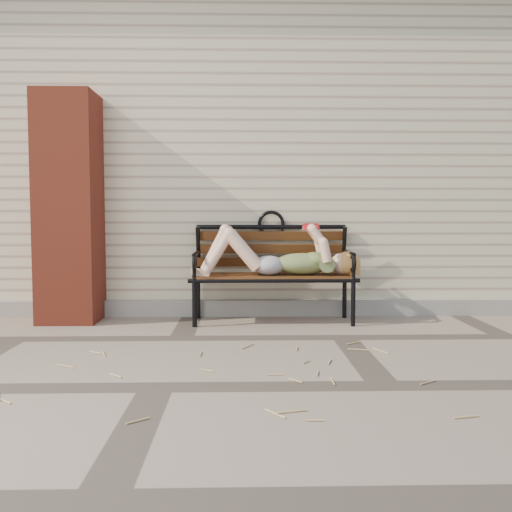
{
  "coord_description": "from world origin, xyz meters",
  "views": [
    {
      "loc": [
        -0.78,
        -4.3,
        0.93
      ],
      "look_at": [
        -0.66,
        0.58,
        0.59
      ],
      "focal_mm": 40.0,
      "sensor_mm": 36.0,
      "label": 1
    }
  ],
  "objects": [
    {
      "name": "house_roof",
      "position": [
        0.0,
        3.0,
        3.15
      ],
      "size": [
        8.3,
        4.3,
        0.3
      ],
      "primitive_type": "cube",
      "color": "#433730",
      "rests_on": "house_wall"
    },
    {
      "name": "reading_woman",
      "position": [
        -0.5,
        0.63,
        0.58
      ],
      "size": [
        1.43,
        0.33,
        0.45
      ],
      "color": "#0B384F",
      "rests_on": "ground"
    },
    {
      "name": "straw_scatter",
      "position": [
        -1.34,
        -1.01,
        0.01
      ],
      "size": [
        2.84,
        1.66,
        0.01
      ],
      "color": "tan",
      "rests_on": "ground"
    },
    {
      "name": "foundation_strip",
      "position": [
        0.0,
        0.97,
        0.07
      ],
      "size": [
        8.0,
        0.1,
        0.15
      ],
      "primitive_type": "cube",
      "color": "gray",
      "rests_on": "ground"
    },
    {
      "name": "house_wall",
      "position": [
        0.0,
        3.0,
        1.5
      ],
      "size": [
        8.0,
        4.0,
        3.0
      ],
      "primitive_type": "cube",
      "color": "beige",
      "rests_on": "ground"
    },
    {
      "name": "garden_bench",
      "position": [
        -0.51,
        0.75,
        0.55
      ],
      "size": [
        1.52,
        0.61,
        0.98
      ],
      "color": "black",
      "rests_on": "ground"
    },
    {
      "name": "ground",
      "position": [
        0.0,
        0.0,
        0.0
      ],
      "size": [
        80.0,
        80.0,
        0.0
      ],
      "primitive_type": "plane",
      "color": "#7C6C60",
      "rests_on": "ground"
    },
    {
      "name": "brick_pillar",
      "position": [
        -2.3,
        0.75,
        1.0
      ],
      "size": [
        0.5,
        0.5,
        2.0
      ],
      "primitive_type": "cube",
      "color": "maroon",
      "rests_on": "ground"
    }
  ]
}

